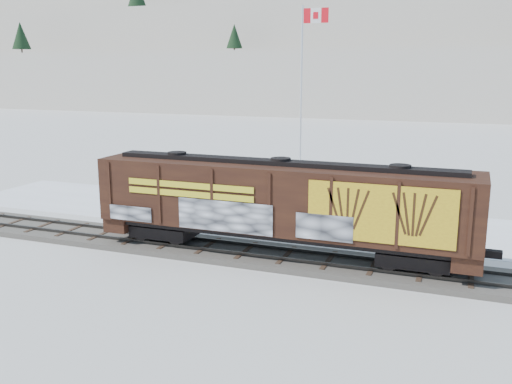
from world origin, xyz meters
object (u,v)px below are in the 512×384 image
at_px(flagpole, 302,123).
at_px(car_white, 302,210).
at_px(hopper_railcar, 280,201).
at_px(car_dark, 368,217).
at_px(car_silver, 162,198).

height_order(flagpole, car_white, flagpole).
relative_size(hopper_railcar, flagpole, 1.34).
distance_m(car_white, car_dark, 3.74).
distance_m(hopper_railcar, car_dark, 7.32).
xyz_separation_m(hopper_railcar, car_white, (-0.82, 6.33, -1.95)).
height_order(hopper_railcar, car_white, hopper_railcar).
distance_m(car_silver, car_dark, 12.86).
xyz_separation_m(flagpole, car_dark, (6.52, -9.27, -4.11)).
bearing_deg(car_white, flagpole, 34.23).
relative_size(flagpole, car_white, 2.56).
relative_size(flagpole, car_silver, 2.92).
relative_size(hopper_railcar, car_silver, 3.92).
distance_m(hopper_railcar, flagpole, 16.22).
xyz_separation_m(hopper_railcar, flagpole, (-3.60, 15.67, 2.09)).
height_order(car_silver, car_dark, car_silver).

